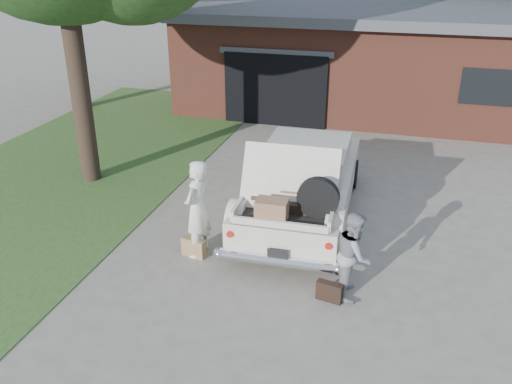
# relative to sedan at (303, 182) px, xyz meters

# --- Properties ---
(ground) EXTENTS (90.00, 90.00, 0.00)m
(ground) POSITION_rel_sedan_xyz_m (-0.59, -2.03, -0.76)
(ground) COLOR gray
(ground) RESTS_ON ground
(grass_strip) EXTENTS (6.00, 16.00, 0.02)m
(grass_strip) POSITION_rel_sedan_xyz_m (-6.09, 0.97, -0.75)
(grass_strip) COLOR #2D4C1E
(grass_strip) RESTS_ON ground
(house) EXTENTS (12.80, 7.80, 3.30)m
(house) POSITION_rel_sedan_xyz_m (0.39, 9.44, 0.91)
(house) COLOR brown
(house) RESTS_ON ground
(sedan) EXTENTS (2.19, 5.22, 2.02)m
(sedan) POSITION_rel_sedan_xyz_m (0.00, 0.00, 0.00)
(sedan) COLOR beige
(sedan) RESTS_ON ground
(woman_left) EXTENTS (0.52, 0.71, 1.82)m
(woman_left) POSITION_rel_sedan_xyz_m (-1.50, -2.02, 0.15)
(woman_left) COLOR silver
(woman_left) RESTS_ON ground
(woman_right) EXTENTS (0.62, 0.76, 1.45)m
(woman_right) POSITION_rel_sedan_xyz_m (1.32, -2.50, -0.03)
(woman_right) COLOR gray
(woman_right) RESTS_ON ground
(suitcase_left) EXTENTS (0.47, 0.24, 0.35)m
(suitcase_left) POSITION_rel_sedan_xyz_m (-1.56, -2.12, -0.58)
(suitcase_left) COLOR #997B4E
(suitcase_left) RESTS_ON ground
(suitcase_right) EXTENTS (0.44, 0.22, 0.32)m
(suitcase_right) POSITION_rel_sedan_xyz_m (1.01, -2.79, -0.60)
(suitcase_right) COLOR black
(suitcase_right) RESTS_ON ground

